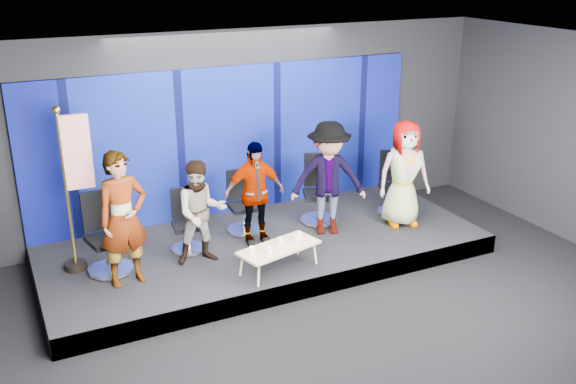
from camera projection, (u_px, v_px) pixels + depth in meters
name	position (u px, v px, depth m)	size (l,w,h in m)	color
ground	(343.00, 333.00, 8.39)	(10.00, 10.00, 0.00)	black
room_walls	(349.00, 156.00, 7.54)	(10.02, 8.02, 3.51)	black
riser	(265.00, 249.00, 10.44)	(7.00, 3.00, 0.30)	black
backdrop	(230.00, 141.00, 11.16)	(7.00, 0.08, 2.60)	#080B5E
chair_a	(107.00, 246.00, 9.28)	(0.78, 0.78, 1.19)	silver
panelist_a	(123.00, 219.00, 8.75)	(0.70, 0.46, 1.92)	black
chair_b	(187.00, 230.00, 9.97)	(0.61, 0.61, 0.98)	silver
panelist_b	(201.00, 212.00, 9.43)	(0.77, 0.60, 1.58)	black
chair_c	(243.00, 212.00, 10.65)	(0.61, 0.61, 1.03)	silver
panelist_c	(254.00, 193.00, 10.05)	(0.98, 0.41, 1.67)	black
chair_d	(319.00, 200.00, 11.04)	(0.85, 0.85, 1.17)	silver
panelist_d	(328.00, 178.00, 10.38)	(1.22, 0.70, 1.89)	black
chair_e	(395.00, 193.00, 11.39)	(0.76, 0.76, 1.12)	silver
panelist_e	(404.00, 174.00, 10.72)	(0.89, 0.58, 1.82)	black
coffee_table	(279.00, 248.00, 9.31)	(1.31, 0.80, 0.37)	tan
mug_a	(252.00, 250.00, 9.09)	(0.08, 0.08, 0.09)	white
mug_b	(269.00, 250.00, 9.08)	(0.09, 0.09, 0.10)	white
mug_c	(281.00, 240.00, 9.39)	(0.08, 0.08, 0.09)	white
mug_d	(297.00, 238.00, 9.46)	(0.08, 0.08, 0.09)	white
mug_e	(300.00, 235.00, 9.55)	(0.08, 0.08, 0.10)	white
flag_stand	(75.00, 185.00, 9.04)	(0.56, 0.33, 2.44)	black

